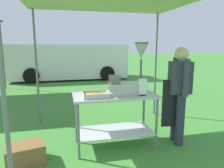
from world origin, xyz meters
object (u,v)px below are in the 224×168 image
object	(u,v)px
van_white	(70,61)
stall_canopy	(114,0)
donut_tray	(96,95)
donut_fryer	(130,78)
supply_crate	(26,154)
menu_sign	(143,88)
donut_cart	(115,109)
vendor	(179,91)

from	to	relation	value
van_white	stall_canopy	bearing A→B (deg)	-86.16
stall_canopy	van_white	size ratio (longest dim) A/B	0.51
donut_tray	donut_fryer	world-z (taller)	donut_fryer
stall_canopy	supply_crate	xyz separation A→B (m)	(-1.34, -0.31, -2.17)
menu_sign	van_white	xyz separation A→B (m)	(-0.88, 7.50, -0.11)
stall_canopy	donut_fryer	xyz separation A→B (m)	(0.24, -0.11, -1.18)
supply_crate	stall_canopy	bearing A→B (deg)	12.96
donut_cart	stall_canopy	bearing A→B (deg)	90.00
supply_crate	van_white	xyz separation A→B (m)	(0.85, 7.54, 0.74)
donut_fryer	menu_sign	xyz separation A→B (m)	(0.15, -0.16, -0.14)
stall_canopy	menu_sign	xyz separation A→B (m)	(0.40, -0.27, -1.32)
menu_sign	vendor	world-z (taller)	vendor
stall_canopy	van_white	distance (m)	7.39
donut_fryer	vendor	distance (m)	0.85
van_white	supply_crate	bearing A→B (deg)	-96.45
donut_cart	supply_crate	size ratio (longest dim) A/B	2.26
stall_canopy	donut_fryer	distance (m)	1.21
vendor	supply_crate	xyz separation A→B (m)	(-2.40, -0.11, -0.76)
donut_tray	van_white	bearing A→B (deg)	91.33
donut_cart	van_white	distance (m)	7.35
stall_canopy	menu_sign	world-z (taller)	stall_canopy
donut_fryer	supply_crate	size ratio (longest dim) A/B	1.40
stall_canopy	donut_tray	size ratio (longest dim) A/B	7.34
donut_tray	stall_canopy	bearing A→B (deg)	29.57
donut_fryer	stall_canopy	bearing A→B (deg)	155.80
stall_canopy	supply_crate	distance (m)	2.57
donut_cart	donut_tray	xyz separation A→B (m)	(-0.31, -0.08, 0.26)
vendor	supply_crate	world-z (taller)	vendor
stall_canopy	vendor	size ratio (longest dim) A/B	1.75
donut_cart	donut_fryer	xyz separation A→B (m)	(0.24, -0.01, 0.49)
donut_cart	donut_fryer	world-z (taller)	donut_fryer
menu_sign	supply_crate	size ratio (longest dim) A/B	0.46
vendor	supply_crate	distance (m)	2.52
donut_fryer	menu_sign	bearing A→B (deg)	-46.56
donut_tray	supply_crate	size ratio (longest dim) A/B	0.67
donut_tray	supply_crate	world-z (taller)	donut_tray
van_white	vendor	bearing A→B (deg)	-78.26
supply_crate	donut_cart	bearing A→B (deg)	8.92
supply_crate	menu_sign	bearing A→B (deg)	1.19
stall_canopy	donut_fryer	size ratio (longest dim) A/B	3.49
menu_sign	supply_crate	distance (m)	1.93
menu_sign	van_white	world-z (taller)	van_white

